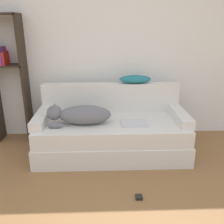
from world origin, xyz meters
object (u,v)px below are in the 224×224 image
object	(u,v)px
dog	(80,115)
laptop	(134,123)
throw_pillow	(135,79)
power_adapter	(139,197)
bookshelf	(7,72)
couch	(112,137)

from	to	relation	value
dog	laptop	xyz separation A→B (m)	(0.65, -0.03, -0.11)
laptop	throw_pillow	size ratio (longest dim) A/B	0.76
power_adapter	dog	bearing A→B (deg)	126.41
bookshelf	throw_pillow	bearing A→B (deg)	-3.81
bookshelf	couch	bearing A→B (deg)	-19.24
couch	dog	xyz separation A→B (m)	(-0.38, -0.09, 0.35)
dog	power_adapter	xyz separation A→B (m)	(0.61, -0.83, -0.55)
couch	bookshelf	xyz separation A→B (m)	(-1.40, 0.49, 0.76)
dog	power_adapter	bearing A→B (deg)	-53.59
dog	throw_pillow	size ratio (longest dim) A/B	1.82
couch	throw_pillow	xyz separation A→B (m)	(0.33, 0.37, 0.68)
bookshelf	power_adapter	xyz separation A→B (m)	(1.63, -1.40, -0.97)
throw_pillow	power_adapter	bearing A→B (deg)	-94.25
couch	laptop	world-z (taller)	laptop
laptop	bookshelf	distance (m)	1.85
dog	laptop	distance (m)	0.66
dog	bookshelf	world-z (taller)	bookshelf
bookshelf	dog	bearing A→B (deg)	-29.49
couch	dog	distance (m)	0.52
dog	bookshelf	bearing A→B (deg)	150.51
couch	laptop	xyz separation A→B (m)	(0.27, -0.12, 0.24)
laptop	throw_pillow	xyz separation A→B (m)	(0.06, 0.49, 0.44)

